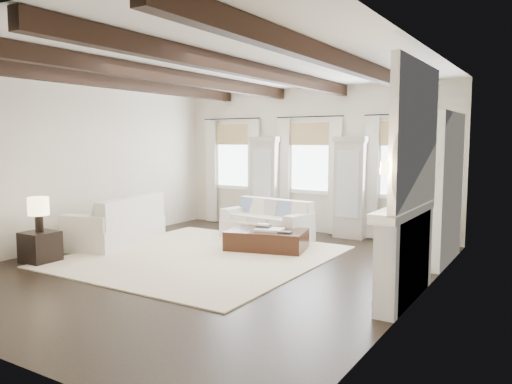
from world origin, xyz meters
The scene contains 16 objects.
ground centered at (0.00, 0.00, 0.00)m, with size 7.50×7.50×0.00m, color black.
room_shell centered at (0.75, 0.90, 1.89)m, with size 6.54×7.54×3.22m.
area_rug centered at (-0.57, 0.49, 0.01)m, with size 4.08×4.31×0.02m, color beige.
sofa_back centered at (-0.40, 2.54, 0.33)m, with size 1.98×1.09×0.81m.
sofa_left centered at (-2.68, 0.58, 0.38)m, with size 1.47×2.36×0.94m.
ottoman centered at (0.13, 1.59, 0.19)m, with size 1.43×0.89×0.38m, color black.
tray centered at (0.20, 1.56, 0.40)m, with size 0.50×0.38×0.04m, color white.
book_lower centered at (0.05, 1.60, 0.44)m, with size 0.26×0.20×0.04m, color #262628.
book_upper centered at (0.04, 1.59, 0.47)m, with size 0.22×0.17×0.03m, color beige.
book_loose centered at (0.56, 1.51, 0.39)m, with size 0.24×0.18×0.03m, color #262628.
side_table_front centered at (-2.62, -1.23, 0.26)m, with size 0.52×0.52×0.52m, color black.
lamp_front centered at (-2.62, -1.23, 0.92)m, with size 0.34×0.34×0.58m.
side_table_back centered at (-1.20, 3.63, 0.28)m, with size 0.37×0.37×0.56m, color black.
lamp_back centered at (-1.20, 3.63, 0.95)m, with size 0.34×0.34×0.58m.
candlestick_near centered at (2.90, -0.36, 0.34)m, with size 0.17×0.17×0.83m.
candlestick_far centered at (2.90, 0.37, 0.33)m, with size 0.16×0.16×0.80m.
Camera 1 is at (4.78, -6.31, 2.05)m, focal length 35.00 mm.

